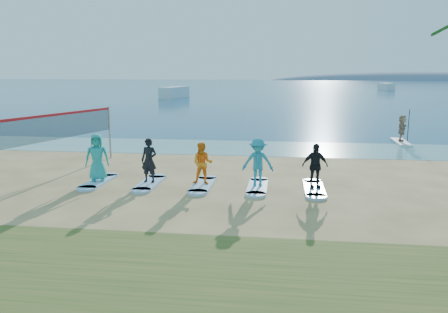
# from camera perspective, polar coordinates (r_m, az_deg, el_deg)

# --- Properties ---
(ground) EXTENTS (600.00, 600.00, 0.00)m
(ground) POSITION_cam_1_polar(r_m,az_deg,el_deg) (14.17, -0.47, -5.89)
(ground) COLOR tan
(ground) RESTS_ON ground
(shallow_water) EXTENTS (600.00, 600.00, 0.00)m
(shallow_water) POSITION_cam_1_polar(r_m,az_deg,el_deg) (24.36, 2.98, 1.16)
(shallow_water) COLOR teal
(shallow_water) RESTS_ON ground
(ocean) EXTENTS (600.00, 600.00, 0.00)m
(ocean) POSITION_cam_1_polar(r_m,az_deg,el_deg) (173.50, 7.02, 9.31)
(ocean) COLOR navy
(ocean) RESTS_ON ground
(island_ridge) EXTENTS (220.00, 56.00, 18.00)m
(island_ridge) POSITION_cam_1_polar(r_m,az_deg,el_deg) (327.01, 24.42, 9.07)
(island_ridge) COLOR slate
(island_ridge) RESTS_ON ground
(volleyball_net) EXTENTS (2.29, 8.82, 2.50)m
(volleyball_net) POSITION_cam_1_polar(r_m,az_deg,el_deg) (18.52, -23.07, 3.21)
(volleyball_net) COLOR gray
(volleyball_net) RESTS_ON ground
(paddleboard) EXTENTS (0.83, 3.03, 0.12)m
(paddleboard) POSITION_cam_1_polar(r_m,az_deg,el_deg) (28.07, 22.11, 1.76)
(paddleboard) COLOR silver
(paddleboard) RESTS_ON ground
(paddleboarder) EXTENTS (0.89, 1.51, 1.55)m
(paddleboarder) POSITION_cam_1_polar(r_m,az_deg,el_deg) (27.96, 22.23, 3.45)
(paddleboarder) COLOR tan
(paddleboarder) RESTS_ON paddleboard
(boat_offshore_a) EXTENTS (3.39, 9.16, 1.88)m
(boat_offshore_a) POSITION_cam_1_polar(r_m,az_deg,el_deg) (76.35, -6.47, 7.62)
(boat_offshore_a) COLOR silver
(boat_offshore_a) RESTS_ON ground
(boat_offshore_b) EXTENTS (3.31, 5.66, 1.83)m
(boat_offshore_b) POSITION_cam_1_polar(r_m,az_deg,el_deg) (117.54, 20.38, 8.09)
(boat_offshore_b) COLOR silver
(boat_offshore_b) RESTS_ON ground
(surfboard_0) EXTENTS (0.70, 2.20, 0.09)m
(surfboard_0) POSITION_cam_1_polar(r_m,az_deg,el_deg) (17.22, -16.08, -3.16)
(surfboard_0) COLOR #9BC6F1
(surfboard_0) RESTS_ON ground
(student_0) EXTENTS (1.00, 0.79, 1.78)m
(student_0) POSITION_cam_1_polar(r_m,az_deg,el_deg) (17.02, -16.24, -0.10)
(student_0) COLOR teal
(student_0) RESTS_ON surfboard_0
(surfboard_1) EXTENTS (0.70, 2.20, 0.09)m
(surfboard_1) POSITION_cam_1_polar(r_m,az_deg,el_deg) (16.52, -9.67, -3.46)
(surfboard_1) COLOR #9BC6F1
(surfboard_1) RESTS_ON ground
(student_1) EXTENTS (0.65, 0.48, 1.65)m
(student_1) POSITION_cam_1_polar(r_m,az_deg,el_deg) (16.33, -9.77, -0.51)
(student_1) COLOR black
(student_1) RESTS_ON surfboard_1
(surfboard_2) EXTENTS (0.70, 2.20, 0.09)m
(surfboard_2) POSITION_cam_1_polar(r_m,az_deg,el_deg) (16.05, -2.79, -3.74)
(surfboard_2) COLOR #9BC6F1
(surfboard_2) RESTS_ON ground
(student_2) EXTENTS (0.75, 0.59, 1.54)m
(student_2) POSITION_cam_1_polar(r_m,az_deg,el_deg) (15.87, -2.82, -0.90)
(student_2) COLOR orange
(student_2) RESTS_ON surfboard_2
(surfboard_3) EXTENTS (0.70, 2.20, 0.09)m
(surfboard_3) POSITION_cam_1_polar(r_m,az_deg,el_deg) (15.82, 4.39, -3.97)
(surfboard_3) COLOR #9BC6F1
(surfboard_3) RESTS_ON ground
(student_3) EXTENTS (1.12, 0.64, 1.73)m
(student_3) POSITION_cam_1_polar(r_m,az_deg,el_deg) (15.62, 4.44, -0.75)
(student_3) COLOR teal
(student_3) RESTS_ON surfboard_3
(surfboard_4) EXTENTS (0.70, 2.20, 0.09)m
(surfboard_4) POSITION_cam_1_polar(r_m,az_deg,el_deg) (15.85, 11.68, -4.14)
(surfboard_4) COLOR #9BC6F1
(surfboard_4) RESTS_ON ground
(student_4) EXTENTS (0.99, 0.59, 1.58)m
(student_4) POSITION_cam_1_polar(r_m,az_deg,el_deg) (15.66, 11.79, -1.18)
(student_4) COLOR black
(student_4) RESTS_ON surfboard_4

